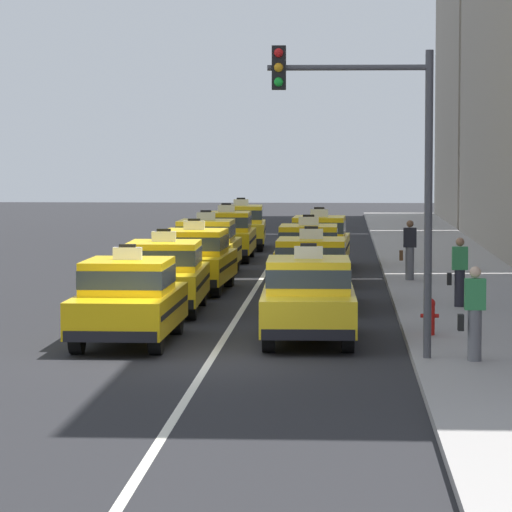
{
  "coord_description": "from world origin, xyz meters",
  "views": [
    {
      "loc": [
        2.36,
        -26.34,
        3.79
      ],
      "look_at": [
        0.35,
        8.47,
        1.3
      ],
      "focal_mm": 105.05,
      "sensor_mm": 36.0,
      "label": 1
    }
  ],
  "objects_px": {
    "taxi_left_nearest": "(129,299)",
    "fire_hydrant": "(430,315)",
    "taxi_right_second": "(311,271)",
    "pedestrian_mid_block": "(474,314)",
    "taxi_left_fifth": "(227,235)",
    "taxi_right_fourth": "(319,241)",
    "taxi_left_second": "(164,275)",
    "taxi_left_fourth": "(206,246)",
    "taxi_right_third": "(309,253)",
    "pedestrian_trailing": "(409,250)",
    "taxi_right_nearest": "(308,298)",
    "taxi_left_third": "(195,259)",
    "traffic_light_pole": "(373,147)",
    "pedestrian_near_crosswalk": "(459,272)",
    "taxi_left_sixth": "(241,226)"
  },
  "relations": [
    {
      "from": "taxi_left_nearest",
      "to": "fire_hydrant",
      "type": "xyz_separation_m",
      "value": [
        5.87,
        0.58,
        -0.33
      ]
    },
    {
      "from": "taxi_right_second",
      "to": "pedestrian_mid_block",
      "type": "relative_size",
      "value": 2.8
    },
    {
      "from": "taxi_left_fifth",
      "to": "taxi_right_fourth",
      "type": "height_order",
      "value": "same"
    },
    {
      "from": "taxi_left_second",
      "to": "taxi_left_fourth",
      "type": "relative_size",
      "value": 1.0
    },
    {
      "from": "taxi_left_second",
      "to": "taxi_left_nearest",
      "type": "bearing_deg",
      "value": -90.26
    },
    {
      "from": "taxi_right_third",
      "to": "pedestrian_trailing",
      "type": "xyz_separation_m",
      "value": [
        2.82,
        -0.3,
        0.11
      ]
    },
    {
      "from": "taxi_right_nearest",
      "to": "pedestrian_trailing",
      "type": "xyz_separation_m",
      "value": [
        2.53,
        12.54,
        0.11
      ]
    },
    {
      "from": "taxi_right_nearest",
      "to": "taxi_left_second",
      "type": "bearing_deg",
      "value": 123.82
    },
    {
      "from": "taxi_right_fourth",
      "to": "pedestrian_trailing",
      "type": "relative_size",
      "value": 2.76
    },
    {
      "from": "taxi_left_nearest",
      "to": "taxi_left_third",
      "type": "bearing_deg",
      "value": 88.78
    },
    {
      "from": "taxi_left_second",
      "to": "taxi_right_fourth",
      "type": "relative_size",
      "value": 1.0
    },
    {
      "from": "pedestrian_trailing",
      "to": "traffic_light_pole",
      "type": "distance_m",
      "value": 16.02
    },
    {
      "from": "taxi_right_second",
      "to": "pedestrian_mid_block",
      "type": "distance_m",
      "value": 10.39
    },
    {
      "from": "traffic_light_pole",
      "to": "taxi_right_fourth",
      "type": "bearing_deg",
      "value": 93.35
    },
    {
      "from": "taxi_right_fourth",
      "to": "pedestrian_mid_block",
      "type": "bearing_deg",
      "value": -82.16
    },
    {
      "from": "taxi_left_nearest",
      "to": "pedestrian_mid_block",
      "type": "height_order",
      "value": "taxi_left_nearest"
    },
    {
      "from": "fire_hydrant",
      "to": "taxi_right_fourth",
      "type": "bearing_deg",
      "value": 97.66
    },
    {
      "from": "taxi_right_second",
      "to": "taxi_left_nearest",
      "type": "bearing_deg",
      "value": -116.16
    },
    {
      "from": "taxi_left_fourth",
      "to": "traffic_light_pole",
      "type": "height_order",
      "value": "traffic_light_pole"
    },
    {
      "from": "taxi_left_third",
      "to": "pedestrian_near_crosswalk",
      "type": "distance_m",
      "value": 8.19
    },
    {
      "from": "taxi_left_fourth",
      "to": "fire_hydrant",
      "type": "distance_m",
      "value": 16.71
    },
    {
      "from": "fire_hydrant",
      "to": "taxi_left_third",
      "type": "bearing_deg",
      "value": 118.97
    },
    {
      "from": "taxi_left_sixth",
      "to": "taxi_right_nearest",
      "type": "relative_size",
      "value": 1.01
    },
    {
      "from": "taxi_left_nearest",
      "to": "taxi_left_fifth",
      "type": "height_order",
      "value": "same"
    },
    {
      "from": "taxi_right_fourth",
      "to": "pedestrian_mid_block",
      "type": "xyz_separation_m",
      "value": [
        3.0,
        -21.79,
        0.09
      ]
    },
    {
      "from": "pedestrian_near_crosswalk",
      "to": "taxi_left_nearest",
      "type": "bearing_deg",
      "value": -139.05
    },
    {
      "from": "taxi_left_third",
      "to": "taxi_left_fifth",
      "type": "bearing_deg",
      "value": 90.18
    },
    {
      "from": "taxi_left_nearest",
      "to": "taxi_left_fourth",
      "type": "relative_size",
      "value": 1.0
    },
    {
      "from": "taxi_left_nearest",
      "to": "pedestrian_mid_block",
      "type": "distance_m",
      "value": 7.09
    },
    {
      "from": "taxi_right_third",
      "to": "traffic_light_pole",
      "type": "relative_size",
      "value": 0.82
    },
    {
      "from": "taxi_left_nearest",
      "to": "taxi_left_fifth",
      "type": "bearing_deg",
      "value": 89.5
    },
    {
      "from": "taxi_right_second",
      "to": "taxi_left_third",
      "type": "bearing_deg",
      "value": 129.76
    },
    {
      "from": "taxi_left_second",
      "to": "pedestrian_mid_block",
      "type": "height_order",
      "value": "taxi_left_second"
    },
    {
      "from": "taxi_left_fifth",
      "to": "taxi_right_fourth",
      "type": "relative_size",
      "value": 0.99
    },
    {
      "from": "traffic_light_pole",
      "to": "pedestrian_mid_block",
      "type": "bearing_deg",
      "value": -10.54
    },
    {
      "from": "taxi_left_nearest",
      "to": "pedestrian_trailing",
      "type": "relative_size",
      "value": 2.74
    },
    {
      "from": "taxi_right_nearest",
      "to": "taxi_left_third",
      "type": "bearing_deg",
      "value": 107.59
    },
    {
      "from": "taxi_left_third",
      "to": "taxi_right_third",
      "type": "relative_size",
      "value": 1.01
    },
    {
      "from": "taxi_left_fifth",
      "to": "fire_hydrant",
      "type": "bearing_deg",
      "value": -75.25
    },
    {
      "from": "taxi_right_nearest",
      "to": "pedestrian_trailing",
      "type": "height_order",
      "value": "taxi_right_nearest"
    },
    {
      "from": "taxi_left_second",
      "to": "taxi_right_nearest",
      "type": "relative_size",
      "value": 1.0
    },
    {
      "from": "taxi_left_sixth",
      "to": "taxi_right_fourth",
      "type": "xyz_separation_m",
      "value": [
        3.12,
        -9.19,
        0.0
      ]
    },
    {
      "from": "taxi_left_third",
      "to": "traffic_light_pole",
      "type": "bearing_deg",
      "value": -71.71
    },
    {
      "from": "taxi_left_second",
      "to": "taxi_left_fourth",
      "type": "distance_m",
      "value": 10.58
    },
    {
      "from": "taxi_left_fourth",
      "to": "taxi_right_fourth",
      "type": "height_order",
      "value": "same"
    },
    {
      "from": "taxi_right_fourth",
      "to": "fire_hydrant",
      "type": "height_order",
      "value": "taxi_right_fourth"
    },
    {
      "from": "pedestrian_mid_block",
      "to": "pedestrian_near_crosswalk",
      "type": "bearing_deg",
      "value": 87.21
    },
    {
      "from": "taxi_left_fifth",
      "to": "taxi_left_sixth",
      "type": "relative_size",
      "value": 0.99
    },
    {
      "from": "taxi_right_second",
      "to": "fire_hydrant",
      "type": "bearing_deg",
      "value": -68.87
    },
    {
      "from": "taxi_left_third",
      "to": "taxi_left_sixth",
      "type": "distance_m",
      "value": 17.21
    }
  ]
}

